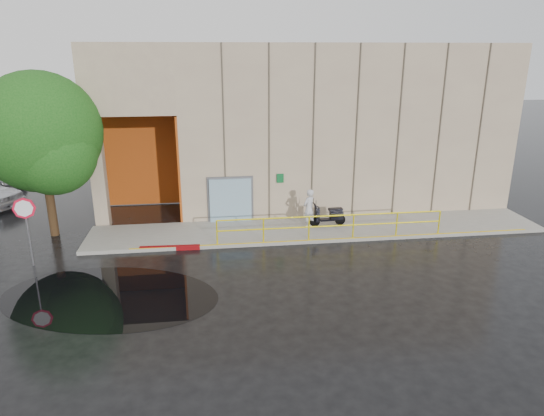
# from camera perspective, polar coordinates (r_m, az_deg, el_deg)

# --- Properties ---
(ground) EXTENTS (120.00, 120.00, 0.00)m
(ground) POSITION_cam_1_polar(r_m,az_deg,el_deg) (17.15, -4.49, -8.55)
(ground) COLOR black
(ground) RESTS_ON ground
(sidewalk) EXTENTS (20.00, 3.00, 0.15)m
(sidewalk) POSITION_cam_1_polar(r_m,az_deg,el_deg) (21.74, 5.42, -2.48)
(sidewalk) COLOR gray
(sidewalk) RESTS_ON ground
(building) EXTENTS (20.00, 10.17, 8.00)m
(building) POSITION_cam_1_polar(r_m,az_deg,el_deg) (27.17, 4.93, 10.64)
(building) COLOR tan
(building) RESTS_ON ground
(guardrail) EXTENTS (9.56, 0.06, 1.03)m
(guardrail) POSITION_cam_1_polar(r_m,az_deg,el_deg) (20.36, 6.99, -2.17)
(guardrail) COLOR yellow
(guardrail) RESTS_ON sidewalk
(person) EXTENTS (0.76, 0.73, 1.76)m
(person) POSITION_cam_1_polar(r_m,az_deg,el_deg) (21.40, 4.35, -0.08)
(person) COLOR silver
(person) RESTS_ON sidewalk
(scooter) EXTENTS (1.68, 0.63, 1.28)m
(scooter) POSITION_cam_1_polar(r_m,az_deg,el_deg) (21.77, 6.65, -0.24)
(scooter) COLOR black
(scooter) RESTS_ON sidewalk
(stop_sign) EXTENTS (0.80, 0.15, 2.66)m
(stop_sign) POSITION_cam_1_polar(r_m,az_deg,el_deg) (19.67, -27.01, -0.94)
(stop_sign) COLOR slate
(stop_sign) RESTS_ON ground
(red_curb) EXTENTS (2.41, 0.28, 0.18)m
(red_curb) POSITION_cam_1_polar(r_m,az_deg,el_deg) (20.00, -11.93, -4.63)
(red_curb) COLOR maroon
(red_curb) RESTS_ON ground
(puddle) EXTENTS (8.08, 6.08, 0.01)m
(puddle) POSITION_cam_1_polar(r_m,az_deg,el_deg) (16.95, -18.59, -9.84)
(puddle) COLOR black
(puddle) RESTS_ON ground
(tree_near) EXTENTS (4.95, 4.95, 6.97)m
(tree_near) POSITION_cam_1_polar(r_m,az_deg,el_deg) (21.99, -25.30, 7.52)
(tree_near) COLOR black
(tree_near) RESTS_ON ground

